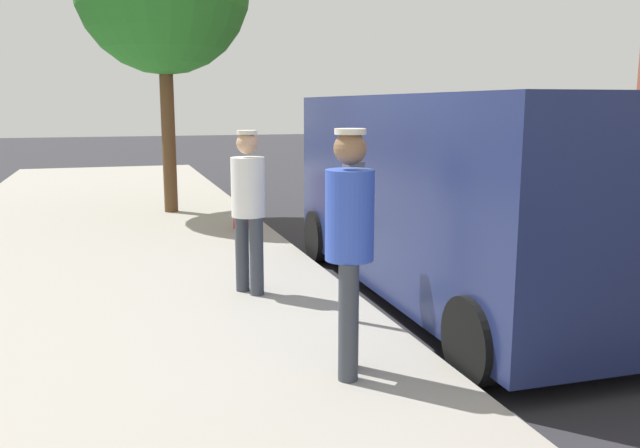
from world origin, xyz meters
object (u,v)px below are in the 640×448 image
at_px(pedestrian_in_white, 248,202).
at_px(parked_van, 461,192).
at_px(parking_meter_near, 353,207).
at_px(pedestrian_in_blue, 349,236).
at_px(fire_hydrant, 241,202).

distance_m(pedestrian_in_white, parked_van, 2.22).
bearing_deg(parking_meter_near, pedestrian_in_blue, 68.63).
distance_m(parking_meter_near, fire_hydrant, 4.83).
bearing_deg(pedestrian_in_blue, parking_meter_near, -111.37).
distance_m(parked_van, fire_hydrant, 4.34).
bearing_deg(parking_meter_near, pedestrian_in_white, -59.86).
height_order(parking_meter_near, pedestrian_in_white, pedestrian_in_white).
distance_m(parking_meter_near, pedestrian_in_blue, 1.17).
relative_size(pedestrian_in_blue, parked_van, 0.33).
bearing_deg(fire_hydrant, parking_meter_near, 91.19).
bearing_deg(pedestrian_in_blue, pedestrian_in_white, -83.42).
distance_m(pedestrian_in_white, fire_hydrant, 3.70).
distance_m(pedestrian_in_blue, pedestrian_in_white, 2.28).
bearing_deg(fire_hydrant, pedestrian_in_white, 80.77).
distance_m(pedestrian_in_blue, fire_hydrant, 5.92).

